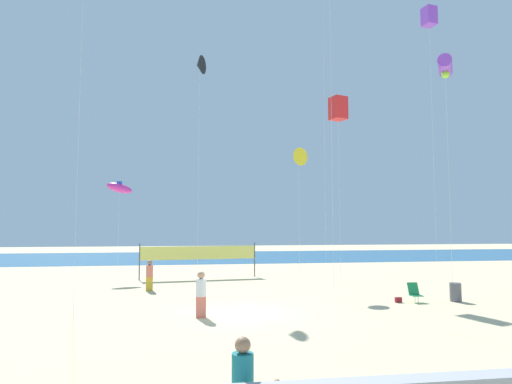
{
  "coord_description": "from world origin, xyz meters",
  "views": [
    {
      "loc": [
        -2.08,
        -18.1,
        3.59
      ],
      "look_at": [
        1.73,
        7.23,
        5.56
      ],
      "focal_mm": 30.66,
      "sensor_mm": 36.0,
      "label": 1
    }
  ],
  "objects_px": {
    "kite_yellow_delta": "(299,157)",
    "trash_barrel": "(456,292)",
    "beach_handbag": "(398,300)",
    "kite_violet_tube": "(445,67)",
    "beachgoer_white_shirt": "(201,293)",
    "kite_red_box": "(338,109)",
    "kite_black_delta": "(200,65)",
    "beachgoer_coral_shirt": "(150,274)",
    "folding_beach_chair": "(415,292)",
    "kite_magenta_inflatable": "(119,188)",
    "kite_violet_box": "(429,17)",
    "mother_figure": "(243,383)",
    "volleyball_net": "(199,254)"
  },
  "relations": [
    {
      "from": "kite_black_delta",
      "to": "kite_yellow_delta",
      "type": "xyz_separation_m",
      "value": [
        5.98,
        -0.59,
        -5.56
      ]
    },
    {
      "from": "beachgoer_white_shirt",
      "to": "kite_red_box",
      "type": "bearing_deg",
      "value": -150.77
    },
    {
      "from": "mother_figure",
      "to": "beachgoer_coral_shirt",
      "type": "bearing_deg",
      "value": 121.93
    },
    {
      "from": "kite_red_box",
      "to": "kite_violet_tube",
      "type": "relative_size",
      "value": 0.93
    },
    {
      "from": "beachgoer_white_shirt",
      "to": "kite_violet_box",
      "type": "height_order",
      "value": "kite_violet_box"
    },
    {
      "from": "beachgoer_white_shirt",
      "to": "beachgoer_coral_shirt",
      "type": "distance_m",
      "value": 7.98
    },
    {
      "from": "kite_violet_tube",
      "to": "kite_violet_box",
      "type": "xyz_separation_m",
      "value": [
        1.91,
        4.55,
        5.04
      ]
    },
    {
      "from": "kite_black_delta",
      "to": "kite_violet_tube",
      "type": "height_order",
      "value": "kite_black_delta"
    },
    {
      "from": "kite_magenta_inflatable",
      "to": "kite_yellow_delta",
      "type": "bearing_deg",
      "value": -29.02
    },
    {
      "from": "beachgoer_coral_shirt",
      "to": "kite_red_box",
      "type": "relative_size",
      "value": 0.15
    },
    {
      "from": "beachgoer_white_shirt",
      "to": "folding_beach_chair",
      "type": "bearing_deg",
      "value": 178.93
    },
    {
      "from": "folding_beach_chair",
      "to": "beach_handbag",
      "type": "height_order",
      "value": "folding_beach_chair"
    },
    {
      "from": "kite_black_delta",
      "to": "kite_violet_box",
      "type": "distance_m",
      "value": 14.92
    },
    {
      "from": "beach_handbag",
      "to": "kite_violet_tube",
      "type": "distance_m",
      "value": 12.17
    },
    {
      "from": "kite_yellow_delta",
      "to": "trash_barrel",
      "type": "bearing_deg",
      "value": -44.81
    },
    {
      "from": "kite_red_box",
      "to": "kite_magenta_inflatable",
      "type": "height_order",
      "value": "kite_red_box"
    },
    {
      "from": "kite_red_box",
      "to": "kite_black_delta",
      "type": "height_order",
      "value": "kite_black_delta"
    },
    {
      "from": "folding_beach_chair",
      "to": "kite_red_box",
      "type": "height_order",
      "value": "kite_red_box"
    },
    {
      "from": "mother_figure",
      "to": "trash_barrel",
      "type": "relative_size",
      "value": 1.92
    },
    {
      "from": "folding_beach_chair",
      "to": "volleyball_net",
      "type": "xyz_separation_m",
      "value": [
        -9.89,
        10.86,
        1.17
      ]
    },
    {
      "from": "volleyball_net",
      "to": "kite_red_box",
      "type": "bearing_deg",
      "value": -33.9
    },
    {
      "from": "beachgoer_coral_shirt",
      "to": "kite_black_delta",
      "type": "relative_size",
      "value": 0.12
    },
    {
      "from": "trash_barrel",
      "to": "beach_handbag",
      "type": "height_order",
      "value": "trash_barrel"
    },
    {
      "from": "kite_red_box",
      "to": "kite_yellow_delta",
      "type": "height_order",
      "value": "kite_red_box"
    },
    {
      "from": "beachgoer_white_shirt",
      "to": "beach_handbag",
      "type": "xyz_separation_m",
      "value": [
        9.23,
        1.98,
        -0.84
      ]
    },
    {
      "from": "volleyball_net",
      "to": "kite_red_box",
      "type": "height_order",
      "value": "kite_red_box"
    },
    {
      "from": "beachgoer_white_shirt",
      "to": "trash_barrel",
      "type": "height_order",
      "value": "beachgoer_white_shirt"
    },
    {
      "from": "volleyball_net",
      "to": "beachgoer_coral_shirt",
      "type": "bearing_deg",
      "value": -117.94
    },
    {
      "from": "mother_figure",
      "to": "kite_violet_tube",
      "type": "bearing_deg",
      "value": 68.12
    },
    {
      "from": "mother_figure",
      "to": "folding_beach_chair",
      "type": "xyz_separation_m",
      "value": [
        9.59,
        11.84,
        -0.43
      ]
    },
    {
      "from": "trash_barrel",
      "to": "beachgoer_white_shirt",
      "type": "bearing_deg",
      "value": -171.26
    },
    {
      "from": "kite_violet_box",
      "to": "kite_yellow_delta",
      "type": "bearing_deg",
      "value": 176.43
    },
    {
      "from": "trash_barrel",
      "to": "kite_violet_tube",
      "type": "bearing_deg",
      "value": 63.65
    },
    {
      "from": "kite_yellow_delta",
      "to": "kite_violet_box",
      "type": "bearing_deg",
      "value": -3.57
    },
    {
      "from": "kite_violet_tube",
      "to": "kite_magenta_inflatable",
      "type": "relative_size",
      "value": 1.81
    },
    {
      "from": "beach_handbag",
      "to": "beachgoer_white_shirt",
      "type": "bearing_deg",
      "value": -167.87
    },
    {
      "from": "beachgoer_coral_shirt",
      "to": "folding_beach_chair",
      "type": "xyz_separation_m",
      "value": [
        12.71,
        -5.53,
        -0.43
      ]
    },
    {
      "from": "folding_beach_chair",
      "to": "trash_barrel",
      "type": "distance_m",
      "value": 2.01
    },
    {
      "from": "beach_handbag",
      "to": "kite_red_box",
      "type": "bearing_deg",
      "value": 99.47
    },
    {
      "from": "beachgoer_coral_shirt",
      "to": "kite_red_box",
      "type": "bearing_deg",
      "value": -162.1
    },
    {
      "from": "beachgoer_coral_shirt",
      "to": "beach_handbag",
      "type": "xyz_separation_m",
      "value": [
        11.88,
        -5.54,
        -0.77
      ]
    },
    {
      "from": "trash_barrel",
      "to": "kite_yellow_delta",
      "type": "distance_m",
      "value": 11.24
    },
    {
      "from": "beachgoer_coral_shirt",
      "to": "mother_figure",
      "type": "bearing_deg",
      "value": 118.87
    },
    {
      "from": "beachgoer_white_shirt",
      "to": "beachgoer_coral_shirt",
      "type": "height_order",
      "value": "beachgoer_white_shirt"
    },
    {
      "from": "kite_black_delta",
      "to": "kite_red_box",
      "type": "bearing_deg",
      "value": -7.57
    },
    {
      "from": "trash_barrel",
      "to": "kite_yellow_delta",
      "type": "relative_size",
      "value": 0.11
    },
    {
      "from": "trash_barrel",
      "to": "kite_yellow_delta",
      "type": "xyz_separation_m",
      "value": [
        -6.08,
        6.04,
        7.28
      ]
    },
    {
      "from": "kite_violet_tube",
      "to": "folding_beach_chair",
      "type": "bearing_deg",
      "value": -161.79
    },
    {
      "from": "kite_red_box",
      "to": "beachgoer_coral_shirt",
      "type": "bearing_deg",
      "value": 179.21
    },
    {
      "from": "beachgoer_coral_shirt",
      "to": "volleyball_net",
      "type": "relative_size",
      "value": 0.21
    }
  ]
}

